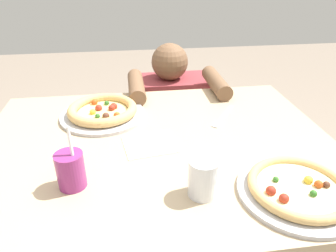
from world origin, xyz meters
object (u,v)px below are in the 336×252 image
object	(u,v)px
drink_cup_colored	(71,170)
diner_seated	(170,133)
water_cup_clear	(203,177)
fork	(223,117)
pizza_far	(103,111)
pizza_near	(298,189)

from	to	relation	value
drink_cup_colored	diner_seated	distance (m)	1.00
water_cup_clear	drink_cup_colored	bearing A→B (deg)	166.43
drink_cup_colored	fork	xyz separation A→B (m)	(0.52, 0.34, -0.05)
drink_cup_colored	pizza_far	bearing A→B (deg)	81.38
pizza_far	water_cup_clear	bearing A→B (deg)	-60.75
drink_cup_colored	water_cup_clear	world-z (taller)	drink_cup_colored
pizza_far	diner_seated	distance (m)	0.65
water_cup_clear	diner_seated	world-z (taller)	diner_seated
fork	diner_seated	world-z (taller)	diner_seated
pizza_near	water_cup_clear	distance (m)	0.25
pizza_far	drink_cup_colored	distance (m)	0.41
pizza_far	fork	xyz separation A→B (m)	(0.45, -0.07, -0.02)
pizza_near	water_cup_clear	xyz separation A→B (m)	(-0.25, 0.03, 0.04)
diner_seated	pizza_near	bearing A→B (deg)	-78.31
pizza_far	diner_seated	xyz separation A→B (m)	(0.32, 0.43, -0.37)
fork	diner_seated	xyz separation A→B (m)	(-0.13, 0.50, -0.35)
pizza_near	diner_seated	bearing A→B (deg)	101.69
pizza_near	fork	size ratio (longest dim) A/B	1.78
drink_cup_colored	diner_seated	bearing A→B (deg)	65.44
pizza_far	diner_seated	bearing A→B (deg)	53.30
water_cup_clear	pizza_near	bearing A→B (deg)	-7.95
pizza_far	drink_cup_colored	size ratio (longest dim) A/B	1.82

